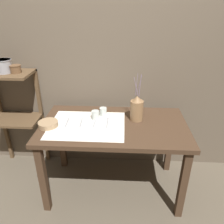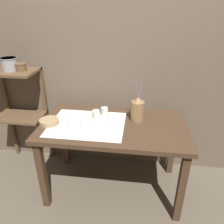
% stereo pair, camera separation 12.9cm
% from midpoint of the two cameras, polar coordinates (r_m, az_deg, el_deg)
% --- Properties ---
extents(ground_plane, '(12.00, 12.00, 0.00)m').
position_cam_midpoint_polar(ground_plane, '(2.43, -1.19, -18.80)').
color(ground_plane, brown).
extents(stone_wall_back, '(7.00, 0.06, 2.40)m').
position_cam_midpoint_polar(stone_wall_back, '(2.26, -0.55, 12.91)').
color(stone_wall_back, brown).
rests_on(stone_wall_back, ground_plane).
extents(wooden_table, '(1.32, 0.74, 0.75)m').
position_cam_midpoint_polar(wooden_table, '(2.02, -1.37, -5.59)').
color(wooden_table, '#422D1E').
rests_on(wooden_table, ground_plane).
extents(wooden_shelf_unit, '(0.50, 0.33, 1.14)m').
position_cam_midpoint_polar(wooden_shelf_unit, '(2.53, -25.59, 1.95)').
color(wooden_shelf_unit, brown).
rests_on(wooden_shelf_unit, ground_plane).
extents(linen_cloth, '(0.67, 0.53, 0.00)m').
position_cam_midpoint_polar(linen_cloth, '(1.97, -8.39, -3.40)').
color(linen_cloth, white).
rests_on(linen_cloth, wooden_table).
extents(pitcher_with_flowers, '(0.12, 0.12, 0.44)m').
position_cam_midpoint_polar(pitcher_with_flowers, '(2.00, 4.65, 0.77)').
color(pitcher_with_flowers, olive).
rests_on(pitcher_with_flowers, wooden_table).
extents(wooden_bowl, '(0.17, 0.17, 0.05)m').
position_cam_midpoint_polar(wooden_bowl, '(2.02, -18.10, -3.03)').
color(wooden_bowl, '#9E7F5B').
rests_on(wooden_bowl, wooden_table).
extents(glass_tumbler_near, '(0.07, 0.07, 0.08)m').
position_cam_midpoint_polar(glass_tumbler_near, '(2.05, -6.17, -0.77)').
color(glass_tumbler_near, '#B7C1BC').
rests_on(glass_tumbler_near, wooden_table).
extents(glass_tumbler_far, '(0.07, 0.07, 0.07)m').
position_cam_midpoint_polar(glass_tumbler_far, '(2.11, -4.09, 0.11)').
color(glass_tumbler_far, '#B7C1BC').
rests_on(glass_tumbler_far, wooden_table).
extents(fork_outer, '(0.02, 0.17, 0.00)m').
position_cam_midpoint_polar(fork_outer, '(2.04, -13.41, -2.68)').
color(fork_outer, '#939399').
rests_on(fork_outer, wooden_table).
extents(knife_center, '(0.02, 0.17, 0.00)m').
position_cam_midpoint_polar(knife_center, '(2.02, -9.86, -2.71)').
color(knife_center, '#939399').
rests_on(knife_center, wooden_table).
extents(fork_inner, '(0.02, 0.17, 0.00)m').
position_cam_midpoint_polar(fork_inner, '(2.00, -6.38, -2.79)').
color(fork_inner, '#939399').
rests_on(fork_inner, wooden_table).
extents(spoon_inner, '(0.02, 0.18, 0.02)m').
position_cam_midpoint_polar(spoon_inner, '(2.02, -2.94, -2.17)').
color(spoon_inner, '#939399').
rests_on(spoon_inner, wooden_table).
extents(metal_pot_large, '(0.16, 0.16, 0.13)m').
position_cam_midpoint_polar(metal_pot_large, '(2.37, -27.99, 10.62)').
color(metal_pot_large, '#939399').
rests_on(metal_pot_large, wooden_shelf_unit).
extents(metal_pot_small, '(0.11, 0.11, 0.07)m').
position_cam_midpoint_polar(metal_pot_small, '(2.32, -25.41, 10.18)').
color(metal_pot_small, brown).
rests_on(metal_pot_small, wooden_shelf_unit).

